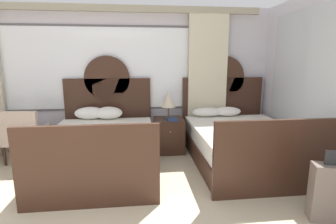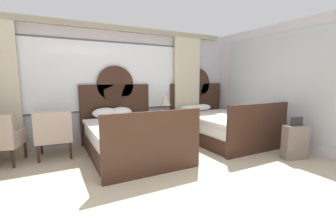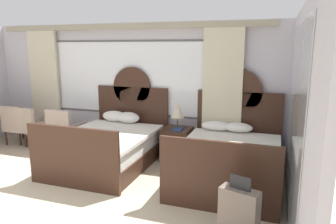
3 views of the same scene
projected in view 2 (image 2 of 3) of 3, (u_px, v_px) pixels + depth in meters
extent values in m
cube|color=silver|center=(108.00, 85.00, 5.29)|extent=(6.67, 0.07, 2.70)
cube|color=#575459|center=(108.00, 76.00, 5.22)|extent=(3.82, 0.02, 1.60)
cube|color=white|center=(108.00, 76.00, 5.22)|extent=(3.74, 0.02, 1.52)
cube|color=beige|center=(187.00, 86.00, 6.14)|extent=(0.77, 0.08, 2.60)
cube|color=#9C957E|center=(107.00, 27.00, 4.99)|extent=(6.13, 0.10, 0.12)
cube|color=silver|center=(291.00, 85.00, 4.86)|extent=(0.07, 4.46, 2.70)
cube|color=#B2B7BC|center=(277.00, 85.00, 5.10)|extent=(0.01, 3.12, 2.27)
cube|color=#382116|center=(132.00, 147.00, 4.48)|extent=(1.55, 2.12, 0.30)
cube|color=white|center=(132.00, 133.00, 4.44)|extent=(1.49, 2.02, 0.27)
cube|color=silver|center=(133.00, 126.00, 4.35)|extent=(1.59, 1.92, 0.06)
cube|color=#382116|center=(116.00, 113.00, 5.36)|extent=(1.63, 0.06, 1.36)
cylinder|color=#382116|center=(115.00, 84.00, 5.26)|extent=(0.85, 0.06, 0.85)
cube|color=#382116|center=(155.00, 144.00, 3.48)|extent=(1.63, 0.06, 1.01)
ellipsoid|color=white|center=(105.00, 113.00, 5.00)|extent=(0.55, 0.28, 0.23)
ellipsoid|color=white|center=(121.00, 112.00, 5.12)|extent=(0.50, 0.34, 0.23)
cube|color=#382116|center=(221.00, 134.00, 5.53)|extent=(1.55, 2.12, 0.30)
cube|color=white|center=(222.00, 123.00, 5.49)|extent=(1.49, 2.02, 0.27)
cube|color=silver|center=(224.00, 117.00, 5.39)|extent=(1.59, 1.92, 0.06)
cube|color=#382116|center=(196.00, 108.00, 6.41)|extent=(1.63, 0.06, 1.36)
cylinder|color=#382116|center=(196.00, 84.00, 6.31)|extent=(0.85, 0.06, 0.85)
cube|color=#382116|center=(258.00, 129.00, 4.52)|extent=(1.63, 0.06, 1.01)
ellipsoid|color=white|center=(190.00, 108.00, 6.00)|extent=(0.59, 0.30, 0.17)
ellipsoid|color=white|center=(202.00, 107.00, 6.19)|extent=(0.53, 0.32, 0.18)
cube|color=#382116|center=(166.00, 127.00, 5.61)|extent=(0.54, 0.54, 0.63)
sphere|color=tan|center=(172.00, 123.00, 5.35)|extent=(0.02, 0.02, 0.02)
cylinder|color=brown|center=(166.00, 114.00, 5.60)|extent=(0.14, 0.14, 0.02)
cylinder|color=brown|center=(166.00, 109.00, 5.58)|extent=(0.03, 0.03, 0.20)
cone|color=beige|center=(165.00, 99.00, 5.55)|extent=(0.27, 0.27, 0.30)
cube|color=navy|center=(170.00, 114.00, 5.50)|extent=(0.18, 0.26, 0.03)
cube|color=#B29E8E|center=(55.00, 138.00, 4.35)|extent=(0.67, 0.67, 0.10)
cube|color=#B29E8E|center=(53.00, 125.00, 4.06)|extent=(0.63, 0.12, 0.49)
cube|color=#B29E8E|center=(71.00, 130.00, 4.44)|extent=(0.10, 0.57, 0.16)
cube|color=#B29E8E|center=(37.00, 132.00, 4.22)|extent=(0.10, 0.57, 0.16)
cylinder|color=#382116|center=(70.00, 143.00, 4.72)|extent=(0.04, 0.04, 0.32)
cylinder|color=#382116|center=(41.00, 146.00, 4.51)|extent=(0.04, 0.04, 0.32)
cylinder|color=#382116|center=(71.00, 150.00, 4.24)|extent=(0.04, 0.04, 0.32)
cylinder|color=#382116|center=(38.00, 154.00, 4.03)|extent=(0.04, 0.04, 0.32)
cube|color=#B29E8E|center=(2.00, 143.00, 3.96)|extent=(0.77, 0.77, 0.10)
cube|color=#B29E8E|center=(19.00, 135.00, 4.01)|extent=(0.20, 0.56, 0.16)
cylinder|color=#382116|center=(25.00, 149.00, 4.31)|extent=(0.04, 0.04, 0.32)
cylinder|color=#382116|center=(13.00, 159.00, 3.80)|extent=(0.04, 0.04, 0.32)
cube|color=#75665B|center=(295.00, 142.00, 4.23)|extent=(0.48, 0.31, 0.64)
cube|color=#232326|center=(297.00, 121.00, 4.17)|extent=(0.24, 0.09, 0.16)
cylinder|color=black|center=(285.00, 158.00, 4.24)|extent=(0.05, 0.03, 0.05)
cylinder|color=black|center=(302.00, 157.00, 4.30)|extent=(0.05, 0.03, 0.05)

